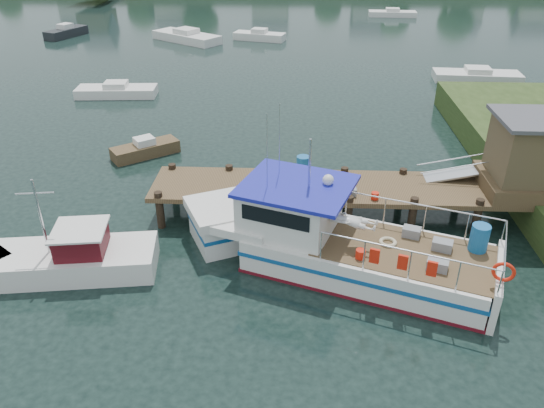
{
  "coord_description": "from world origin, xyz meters",
  "views": [
    {
      "loc": [
        -0.15,
        -19.43,
        11.34
      ],
      "look_at": [
        -1.0,
        -1.5,
        1.3
      ],
      "focal_mm": 35.0,
      "sensor_mm": 36.0,
      "label": 1
    }
  ],
  "objects_px": {
    "moored_far": "(392,13)",
    "moored_a": "(117,91)",
    "dock": "(462,169)",
    "work_boat": "(62,258)",
    "moored_b": "(259,36)",
    "moored_c": "(477,76)",
    "lobster_boat": "(328,240)",
    "moored_rowboat": "(145,149)",
    "moored_d": "(187,37)",
    "moored_e": "(66,32)"
  },
  "relations": [
    {
      "from": "moored_b",
      "to": "moored_e",
      "type": "height_order",
      "value": "moored_e"
    },
    {
      "from": "lobster_boat",
      "to": "moored_far",
      "type": "bearing_deg",
      "value": 98.82
    },
    {
      "from": "moored_a",
      "to": "moored_b",
      "type": "bearing_deg",
      "value": 80.62
    },
    {
      "from": "moored_b",
      "to": "moored_d",
      "type": "xyz_separation_m",
      "value": [
        -7.02,
        -0.94,
        0.05
      ]
    },
    {
      "from": "dock",
      "to": "moored_d",
      "type": "relative_size",
      "value": 2.28
    },
    {
      "from": "work_boat",
      "to": "moored_rowboat",
      "type": "xyz_separation_m",
      "value": [
        0.28,
        10.21,
        -0.21
      ]
    },
    {
      "from": "work_boat",
      "to": "moored_b",
      "type": "bearing_deg",
      "value": 75.48
    },
    {
      "from": "moored_b",
      "to": "moored_rowboat",
      "type": "bearing_deg",
      "value": -118.41
    },
    {
      "from": "moored_far",
      "to": "moored_a",
      "type": "xyz_separation_m",
      "value": [
        -23.62,
        -32.01,
        0.02
      ]
    },
    {
      "from": "moored_far",
      "to": "moored_a",
      "type": "distance_m",
      "value": 39.78
    },
    {
      "from": "dock",
      "to": "moored_rowboat",
      "type": "relative_size",
      "value": 4.79
    },
    {
      "from": "moored_far",
      "to": "moored_e",
      "type": "xyz_separation_m",
      "value": [
        -34.55,
        -13.17,
        0.12
      ]
    },
    {
      "from": "moored_d",
      "to": "moored_e",
      "type": "bearing_deg",
      "value": 148.43
    },
    {
      "from": "dock",
      "to": "work_boat",
      "type": "bearing_deg",
      "value": -163.03
    },
    {
      "from": "dock",
      "to": "moored_far",
      "type": "relative_size",
      "value": 2.93
    },
    {
      "from": "moored_d",
      "to": "moored_rowboat",
      "type": "bearing_deg",
      "value": -108.28
    },
    {
      "from": "lobster_boat",
      "to": "moored_rowboat",
      "type": "height_order",
      "value": "lobster_boat"
    },
    {
      "from": "lobster_boat",
      "to": "work_boat",
      "type": "height_order",
      "value": "lobster_boat"
    },
    {
      "from": "dock",
      "to": "moored_a",
      "type": "xyz_separation_m",
      "value": [
        -19.03,
        15.6,
        -1.87
      ]
    },
    {
      "from": "lobster_boat",
      "to": "moored_b",
      "type": "bearing_deg",
      "value": 117.5
    },
    {
      "from": "dock",
      "to": "moored_c",
      "type": "distance_m",
      "value": 21.77
    },
    {
      "from": "dock",
      "to": "work_boat",
      "type": "xyz_separation_m",
      "value": [
        -14.76,
        -4.5,
        -1.65
      ]
    },
    {
      "from": "work_boat",
      "to": "moored_e",
      "type": "distance_m",
      "value": 41.81
    },
    {
      "from": "dock",
      "to": "lobster_boat",
      "type": "bearing_deg",
      "value": -146.56
    },
    {
      "from": "lobster_boat",
      "to": "moored_a",
      "type": "relative_size",
      "value": 2.1
    },
    {
      "from": "lobster_boat",
      "to": "moored_d",
      "type": "relative_size",
      "value": 1.58
    },
    {
      "from": "lobster_boat",
      "to": "moored_c",
      "type": "bearing_deg",
      "value": 83.0
    },
    {
      "from": "lobster_boat",
      "to": "moored_b",
      "type": "distance_m",
      "value": 37.74
    },
    {
      "from": "work_boat",
      "to": "moored_b",
      "type": "relative_size",
      "value": 1.35
    },
    {
      "from": "lobster_boat",
      "to": "moored_e",
      "type": "bearing_deg",
      "value": 142.73
    },
    {
      "from": "moored_a",
      "to": "moored_e",
      "type": "height_order",
      "value": "moored_e"
    },
    {
      "from": "moored_d",
      "to": "dock",
      "type": "bearing_deg",
      "value": -86.57
    },
    {
      "from": "dock",
      "to": "work_boat",
      "type": "distance_m",
      "value": 15.51
    },
    {
      "from": "moored_rowboat",
      "to": "moored_a",
      "type": "relative_size",
      "value": 0.63
    },
    {
      "from": "moored_b",
      "to": "moored_e",
      "type": "xyz_separation_m",
      "value": [
        -19.55,
        0.61,
        0.06
      ]
    },
    {
      "from": "moored_c",
      "to": "moored_e",
      "type": "relative_size",
      "value": 1.33
    },
    {
      "from": "lobster_boat",
      "to": "moored_b",
      "type": "xyz_separation_m",
      "value": [
        -5.01,
        37.4,
        -0.62
      ]
    },
    {
      "from": "moored_rowboat",
      "to": "moored_e",
      "type": "bearing_deg",
      "value": 111.4
    },
    {
      "from": "moored_a",
      "to": "moored_b",
      "type": "xyz_separation_m",
      "value": [
        8.61,
        18.23,
        0.04
      ]
    },
    {
      "from": "dock",
      "to": "moored_c",
      "type": "xyz_separation_m",
      "value": [
        6.83,
        20.59,
        -1.87
      ]
    },
    {
      "from": "moored_d",
      "to": "moored_e",
      "type": "xyz_separation_m",
      "value": [
        -12.52,
        1.55,
        0.02
      ]
    },
    {
      "from": "lobster_boat",
      "to": "moored_c",
      "type": "distance_m",
      "value": 27.1
    },
    {
      "from": "moored_e",
      "to": "work_boat",
      "type": "bearing_deg",
      "value": -55.34
    },
    {
      "from": "dock",
      "to": "moored_rowboat",
      "type": "bearing_deg",
      "value": 158.47
    },
    {
      "from": "lobster_boat",
      "to": "moored_d",
      "type": "height_order",
      "value": "lobster_boat"
    },
    {
      "from": "lobster_boat",
      "to": "moored_rowboat",
      "type": "xyz_separation_m",
      "value": [
        -9.06,
        9.29,
        -0.65
      ]
    },
    {
      "from": "moored_b",
      "to": "dock",
      "type": "bearing_deg",
      "value": -93.09
    },
    {
      "from": "moored_rowboat",
      "to": "moored_far",
      "type": "bearing_deg",
      "value": 58.59
    },
    {
      "from": "moored_rowboat",
      "to": "moored_b",
      "type": "distance_m",
      "value": 28.41
    },
    {
      "from": "moored_b",
      "to": "moored_d",
      "type": "bearing_deg",
      "value": 167.4
    }
  ]
}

